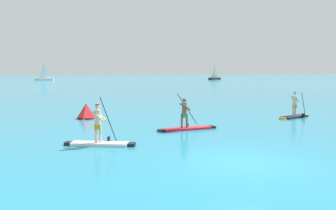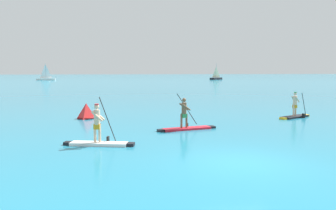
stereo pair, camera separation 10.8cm
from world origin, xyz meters
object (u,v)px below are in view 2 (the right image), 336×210
at_px(paddleboarder_mid_center, 186,123).
at_px(race_marker_buoy, 86,112).
at_px(sailboat_left_horizon, 46,78).
at_px(sailboat_right_horizon, 216,78).
at_px(paddleboarder_far_right, 295,112).
at_px(paddleboarder_near_left, 99,136).

bearing_deg(paddleboarder_mid_center, race_marker_buoy, 125.89).
height_order(race_marker_buoy, sailboat_left_horizon, sailboat_left_horizon).
bearing_deg(paddleboarder_mid_center, sailboat_right_horizon, 59.54).
bearing_deg(paddleboarder_far_right, sailboat_right_horizon, 48.11).
xyz_separation_m(paddleboarder_far_right, race_marker_buoy, (-13.77, 1.48, 0.08)).
bearing_deg(race_marker_buoy, sailboat_right_horizon, 68.33).
height_order(paddleboarder_mid_center, sailboat_right_horizon, sailboat_right_horizon).
bearing_deg(paddleboarder_mid_center, paddleboarder_far_right, 9.81).
xyz_separation_m(sailboat_left_horizon, sailboat_right_horizon, (52.82, -1.34, -0.10)).
distance_m(paddleboarder_near_left, paddleboarder_mid_center, 5.36).
relative_size(race_marker_buoy, sailboat_left_horizon, 0.21).
xyz_separation_m(paddleboarder_near_left, paddleboarder_far_right, (12.44, 6.54, -0.02)).
distance_m(paddleboarder_near_left, sailboat_right_horizon, 95.03).
bearing_deg(sailboat_right_horizon, sailboat_left_horizon, -46.11).
distance_m(paddleboarder_near_left, race_marker_buoy, 8.13).
bearing_deg(sailboat_left_horizon, sailboat_right_horizon, -6.48).
height_order(sailboat_left_horizon, sailboat_right_horizon, sailboat_left_horizon).
bearing_deg(paddleboarder_far_right, sailboat_left_horizon, 82.74).
bearing_deg(paddleboarder_near_left, race_marker_buoy, 112.59).
xyz_separation_m(paddleboarder_mid_center, sailboat_left_horizon, (-26.03, 88.01, 0.34)).
relative_size(paddleboarder_mid_center, paddleboarder_far_right, 1.20).
height_order(paddleboarder_near_left, race_marker_buoy, paddleboarder_near_left).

